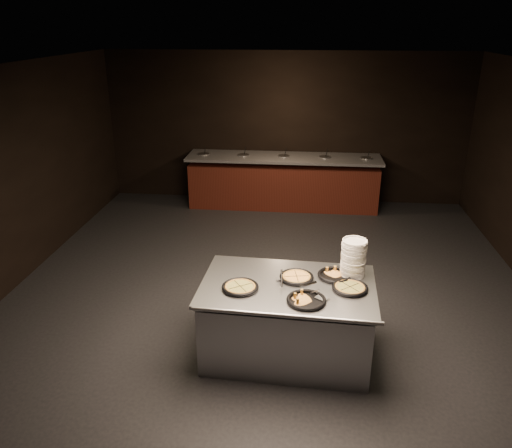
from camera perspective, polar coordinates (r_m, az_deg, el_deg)
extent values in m
cube|color=black|center=(6.67, 1.49, -8.52)|extent=(7.00, 8.00, 0.01)
cube|color=black|center=(5.75, 1.79, 17.23)|extent=(7.00, 8.00, 0.01)
cube|color=black|center=(9.93, 3.38, 10.85)|extent=(7.00, 0.01, 2.90)
cube|color=#531D13|center=(9.77, 3.13, 4.47)|extent=(3.60, 0.75, 0.85)
cube|color=slate|center=(9.61, 3.20, 7.57)|extent=(3.70, 0.83, 0.05)
cube|color=#3B220D|center=(9.89, 3.08, 2.33)|extent=(3.60, 0.69, 0.08)
cylinder|color=silver|center=(9.80, -5.97, 7.80)|extent=(0.22, 0.22, 0.08)
cylinder|color=#47712D|center=(9.80, -5.98, 7.95)|extent=(0.19, 0.19, 0.02)
cylinder|color=black|center=(9.75, -5.85, 8.40)|extent=(0.04, 0.10, 0.19)
cylinder|color=silver|center=(9.68, -1.43, 7.73)|extent=(0.22, 0.22, 0.08)
cylinder|color=#47712D|center=(9.67, -1.43, 7.87)|extent=(0.19, 0.19, 0.02)
cylinder|color=black|center=(9.63, -1.27, 8.33)|extent=(0.04, 0.10, 0.19)
cylinder|color=silver|center=(9.61, 3.20, 7.60)|extent=(0.22, 0.22, 0.08)
cylinder|color=#47712D|center=(9.61, 3.20, 7.75)|extent=(0.19, 0.19, 0.02)
cylinder|color=black|center=(9.57, 3.39, 8.20)|extent=(0.04, 0.10, 0.19)
cylinder|color=silver|center=(9.61, 7.85, 7.43)|extent=(0.22, 0.22, 0.08)
cylinder|color=#47712D|center=(9.61, 7.86, 7.57)|extent=(0.19, 0.19, 0.02)
cylinder|color=black|center=(9.57, 8.07, 8.02)|extent=(0.04, 0.10, 0.19)
cylinder|color=silver|center=(9.67, 12.48, 7.20)|extent=(0.22, 0.22, 0.08)
cylinder|color=#47712D|center=(9.67, 12.49, 7.35)|extent=(0.19, 0.19, 0.02)
cylinder|color=black|center=(9.63, 12.72, 7.79)|extent=(0.04, 0.10, 0.19)
cube|color=silver|center=(5.48, 3.55, -11.24)|extent=(1.77, 1.13, 0.78)
cube|color=silver|center=(5.24, 3.67, -7.09)|extent=(1.86, 1.22, 0.04)
cylinder|color=silver|center=(4.76, 3.38, -10.43)|extent=(1.81, 0.13, 0.04)
cylinder|color=white|center=(5.41, 11.08, -3.83)|extent=(0.27, 0.27, 0.41)
cylinder|color=black|center=(5.14, -1.82, -7.34)|extent=(0.36, 0.36, 0.01)
torus|color=black|center=(5.14, -1.82, -7.19)|extent=(0.38, 0.38, 0.04)
torus|color=olive|center=(5.13, -1.82, -7.17)|extent=(0.32, 0.32, 0.03)
cylinder|color=#D2BB54|center=(5.14, -1.82, -7.19)|extent=(0.28, 0.28, 0.02)
cube|color=black|center=(5.13, -1.82, -7.10)|extent=(0.16, 0.23, 0.00)
cube|color=black|center=(5.13, -1.82, -7.10)|extent=(0.23, 0.16, 0.00)
cylinder|color=black|center=(5.35, 4.65, -6.18)|extent=(0.34, 0.34, 0.01)
torus|color=black|center=(5.34, 4.66, -6.03)|extent=(0.37, 0.37, 0.04)
torus|color=olive|center=(5.34, 4.66, -6.02)|extent=(0.30, 0.30, 0.03)
cylinder|color=#EFCA57|center=(5.34, 4.66, -6.03)|extent=(0.26, 0.26, 0.02)
cube|color=black|center=(5.33, 4.66, -5.95)|extent=(0.05, 0.26, 0.00)
cube|color=black|center=(5.33, 4.66, -5.95)|extent=(0.26, 0.05, 0.00)
cylinder|color=black|center=(5.43, 8.99, -5.91)|extent=(0.34, 0.34, 0.01)
torus|color=black|center=(5.43, 9.00, -5.76)|extent=(0.37, 0.37, 0.04)
cylinder|color=black|center=(4.95, 5.77, -8.77)|extent=(0.37, 0.37, 0.01)
torus|color=black|center=(4.94, 5.77, -8.61)|extent=(0.39, 0.39, 0.04)
cylinder|color=black|center=(5.22, 10.68, -7.28)|extent=(0.35, 0.35, 0.01)
torus|color=black|center=(5.21, 10.69, -7.13)|extent=(0.37, 0.37, 0.04)
torus|color=olive|center=(5.21, 10.69, -7.11)|extent=(0.31, 0.31, 0.03)
cylinder|color=#D2BB54|center=(5.21, 10.69, -7.13)|extent=(0.27, 0.27, 0.02)
cube|color=black|center=(5.21, 10.70, -7.04)|extent=(0.21, 0.18, 0.00)
cube|color=black|center=(5.21, 10.70, -7.04)|extent=(0.18, 0.21, 0.00)
cube|color=silver|center=(5.31, 2.82, -6.12)|extent=(0.10, 0.11, 0.00)
cylinder|color=black|center=(5.15, 2.95, -6.21)|extent=(0.04, 0.19, 0.12)
cylinder|color=silver|center=(5.24, 2.88, -6.27)|extent=(0.02, 0.10, 0.08)
cube|color=silver|center=(4.99, 7.56, -8.33)|extent=(0.16, 0.15, 0.00)
cylinder|color=black|center=(5.03, 5.94, -6.81)|extent=(0.18, 0.16, 0.15)
cylinder|color=silver|center=(5.02, 6.74, -7.68)|extent=(0.09, 0.08, 0.09)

